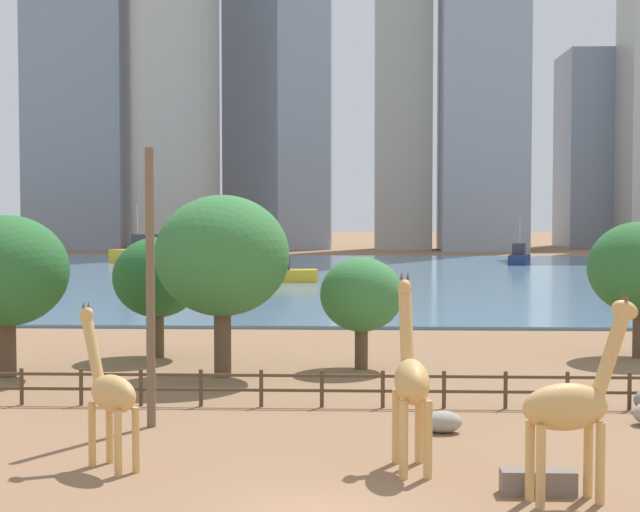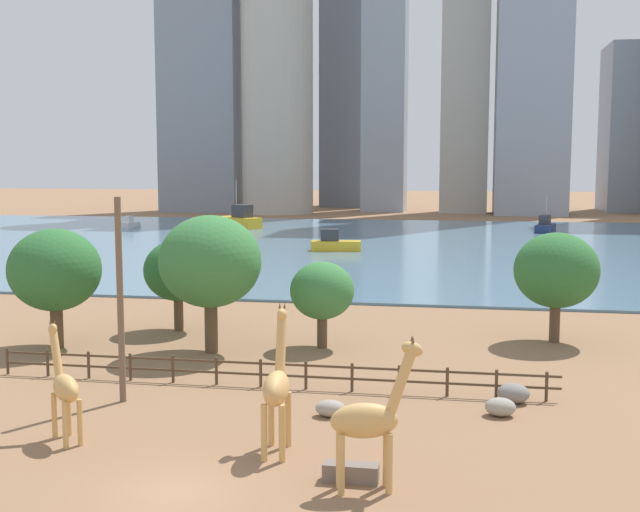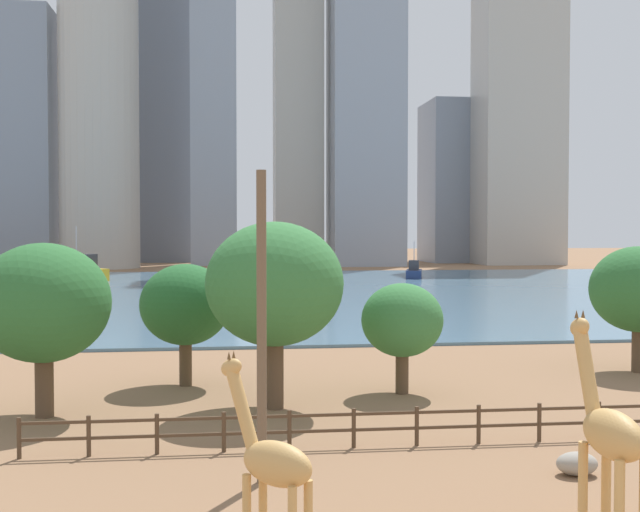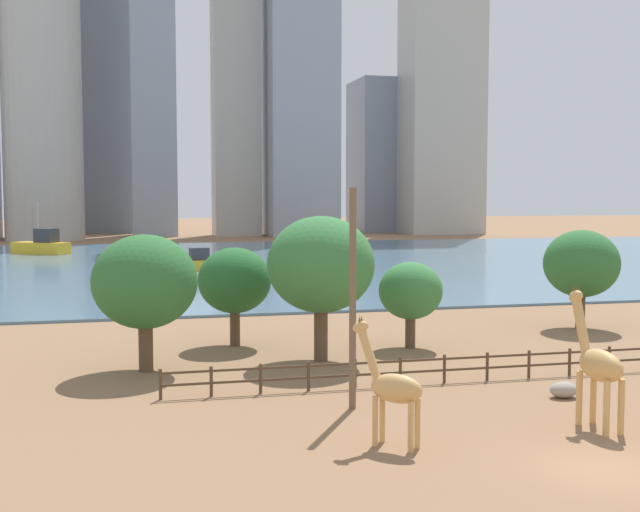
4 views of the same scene
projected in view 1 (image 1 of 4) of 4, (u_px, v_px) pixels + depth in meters
ground_plane at (349, 275)px, 101.94m from camera, size 400.00×400.00×0.00m
harbor_water at (349, 276)px, 98.94m from camera, size 180.00×86.00×0.20m
giraffe_tall at (411, 380)px, 25.89m from camera, size 1.07×3.13×5.15m
giraffe_companion at (110, 392)px, 25.96m from camera, size 2.28×2.30×4.38m
giraffe_young at (572, 406)px, 22.95m from camera, size 3.00×1.35×4.94m
utility_pole at (150, 288)px, 30.83m from camera, size 0.28×0.28×8.83m
boulder_by_pole at (442, 422)px, 30.21m from camera, size 1.22×0.90×0.68m
feeding_trough at (538, 482)px, 23.65m from camera, size 1.80×0.60×0.60m
enclosure_fence at (327, 386)px, 34.04m from camera, size 26.12×0.14×1.30m
tree_left_large at (640, 269)px, 45.29m from camera, size 4.78×4.78×6.33m
tree_center_broad at (6, 271)px, 40.08m from camera, size 5.07×5.07×6.66m
tree_right_tall at (157, 278)px, 45.45m from camera, size 4.14×4.14×5.60m
tree_left_small at (361, 295)px, 42.18m from camera, size 3.57×3.57×4.83m
tree_right_small at (222, 256)px, 40.07m from camera, size 5.52×5.52×7.48m
boat_ferry at (141, 253)px, 121.07m from camera, size 8.49×7.15×7.44m
boat_sailboat at (284, 273)px, 90.05m from camera, size 5.94×2.84×2.51m
boat_barge at (519, 257)px, 119.18m from camera, size 3.58×6.19×5.26m
skyline_tower_glass at (78, 107)px, 164.25m from camera, size 16.51×10.34×48.26m
skyline_block_right at (403, 66)px, 166.73m from camera, size 9.57×8.48×62.52m
skyline_tower_far at (593, 151)px, 177.75m from camera, size 11.35×15.89×35.05m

